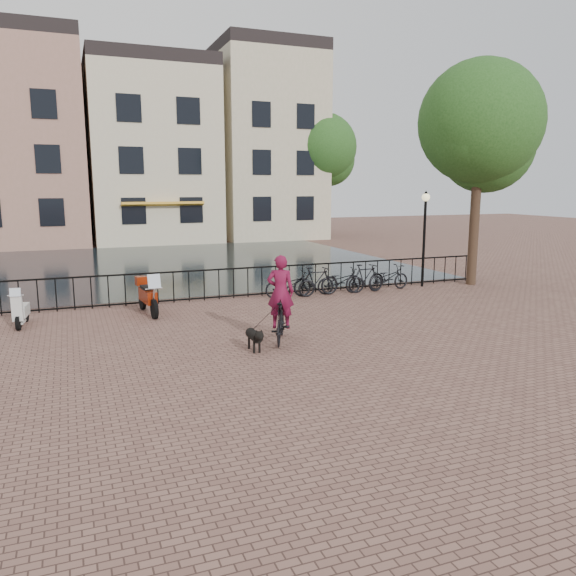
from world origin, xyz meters
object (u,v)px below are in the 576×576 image
object	(u,v)px
lamp_post	(425,223)
cyclist	(281,304)
motorcycle	(148,292)
scooter	(21,305)
dog	(254,339)

from	to	relation	value
lamp_post	cyclist	size ratio (longest dim) A/B	1.40
motorcycle	cyclist	bearing A→B (deg)	-64.82
motorcycle	lamp_post	bearing A→B (deg)	-1.07
scooter	lamp_post	bearing A→B (deg)	12.06
motorcycle	scooter	bearing A→B (deg)	177.05
lamp_post	dog	xyz separation A→B (m)	(-8.44, -5.64, -2.09)
dog	scooter	distance (m)	6.79
cyclist	motorcycle	bearing A→B (deg)	-33.44
motorcycle	scooter	size ratio (longest dim) A/B	1.48
cyclist	dog	xyz separation A→B (m)	(-0.83, -0.49, -0.65)
motorcycle	scooter	world-z (taller)	motorcycle
lamp_post	scooter	size ratio (longest dim) A/B	2.70
scooter	cyclist	bearing A→B (deg)	-26.75
dog	scooter	size ratio (longest dim) A/B	0.66
dog	motorcycle	bearing A→B (deg)	110.07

